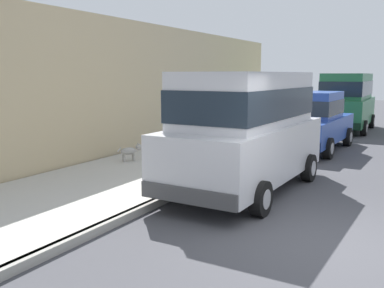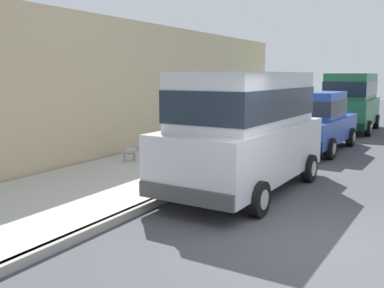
{
  "view_description": "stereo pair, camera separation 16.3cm",
  "coord_description": "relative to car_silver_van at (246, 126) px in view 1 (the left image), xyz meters",
  "views": [
    {
      "loc": [
        1.26,
        -6.27,
        2.47
      ],
      "look_at": [
        -3.65,
        2.61,
        0.85
      ],
      "focal_mm": 40.79,
      "sensor_mm": 36.0,
      "label": 1
    },
    {
      "loc": [
        1.4,
        -6.19,
        2.47
      ],
      "look_at": [
        -3.65,
        2.61,
        0.85
      ],
      "focal_mm": 40.79,
      "sensor_mm": 36.0,
      "label": 2
    }
  ],
  "objects": [
    {
      "name": "ground_plane",
      "position": [
        2.17,
        -2.3,
        -1.39
      ],
      "size": [
        80.0,
        80.0,
        0.0
      ],
      "primitive_type": "plane",
      "color": "#424247"
    },
    {
      "name": "car_silver_van",
      "position": [
        0.0,
        0.0,
        0.0
      ],
      "size": [
        2.24,
        4.95,
        2.52
      ],
      "color": "#BCBCC1",
      "rests_on": "ground"
    },
    {
      "name": "building_facade",
      "position": [
        -4.93,
        3.6,
        0.65
      ],
      "size": [
        0.5,
        20.0,
        4.1
      ],
      "primitive_type": "cube",
      "color": "tan",
      "rests_on": "ground"
    },
    {
      "name": "car_blue_sedan",
      "position": [
        -0.05,
        5.86,
        -0.41
      ],
      "size": [
        2.13,
        4.65,
        1.92
      ],
      "color": "#28479E",
      "rests_on": "ground"
    },
    {
      "name": "car_green_van",
      "position": [
        0.05,
        11.71,
        0.0
      ],
      "size": [
        2.2,
        4.94,
        2.52
      ],
      "color": "#23663D",
      "rests_on": "ground"
    },
    {
      "name": "sidewalk",
      "position": [
        -2.83,
        -2.3,
        -1.32
      ],
      "size": [
        3.6,
        64.0,
        0.14
      ],
      "primitive_type": "cube",
      "color": "#B7B5AD",
      "rests_on": "ground"
    },
    {
      "name": "curb",
      "position": [
        -1.03,
        -2.3,
        -1.32
      ],
      "size": [
        0.16,
        64.0,
        0.14
      ],
      "primitive_type": "cube",
      "color": "gray",
      "rests_on": "ground"
    },
    {
      "name": "dog_grey",
      "position": [
        -3.68,
        0.84,
        -0.97
      ],
      "size": [
        0.49,
        0.65,
        0.49
      ],
      "color": "#999691",
      "rests_on": "sidewalk"
    }
  ]
}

